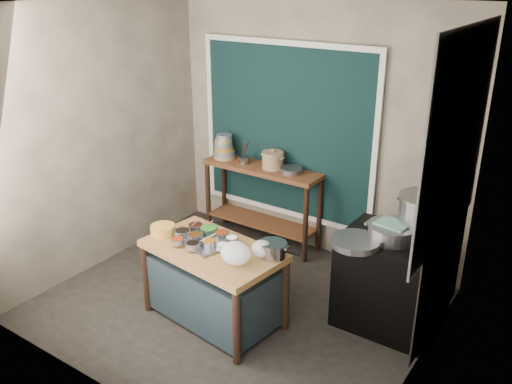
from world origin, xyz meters
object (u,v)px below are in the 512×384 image
Objects in this scene: saucepan at (273,250)px; utensil_cup at (244,160)px; prep_table at (214,284)px; steamer at (392,232)px; condiment_tray at (203,241)px; yellow_basin at (163,230)px; ceramic_crock at (273,161)px; back_counter at (262,204)px; stove_block at (392,283)px; stock_pot at (425,217)px.

utensil_cup is (-1.29, 1.39, 0.17)m from saucepan.
prep_table is 1.66m from steamer.
condiment_tray is at bearing -67.70° from utensil_cup.
saucepan reaches higher than prep_table.
yellow_basin is 0.88× the size of ceramic_crock.
ceramic_crock is (0.37, 0.04, 0.05)m from utensil_cup.
utensil_cup reaches higher than prep_table.
back_counter reaches higher than condiment_tray.
condiment_tray is at bearing 174.38° from prep_table.
ceramic_crock reaches higher than yellow_basin.
prep_table is 0.71m from saucepan.
steamer is at bearing 24.08° from yellow_basin.
back_counter is 6.32× the size of yellow_basin.
condiment_tray is at bearing -151.41° from stove_block.
ceramic_crock is at bearing 118.72° from saucepan.
stock_pot is 0.32m from steamer.
steamer is (-0.04, -0.05, 0.52)m from stove_block.
prep_table is 1.39× the size of stove_block.
condiment_tray is at bearing 10.38° from yellow_basin.
saucepan is (0.53, 0.17, 0.44)m from prep_table.
stove_block is at bearing 55.81° from steamer.
ceramic_crock is at bearing 162.83° from stock_pot.
stock_pot is (2.11, 1.05, 0.28)m from yellow_basin.
utensil_cup is (-0.63, 1.53, 0.23)m from condiment_tray.
steamer is (2.10, -0.76, -0.04)m from utensil_cup.
steamer reaches higher than yellow_basin.
utensil_cup is at bearing 112.30° from condiment_tray.
prep_table is at bearing -166.60° from saucepan.
prep_table is at bearing -71.59° from back_counter.
steamer is at bearing -22.75° from back_counter.
stock_pot is at bearing 26.44° from yellow_basin.
stove_block is 1.75m from condiment_tray.
stove_block is 2.16m from yellow_basin.
yellow_basin is 1.11m from saucepan.
utensil_cup reaches higher than yellow_basin.
condiment_tray is at bearing -172.32° from saucepan.
condiment_tray is at bearing -152.39° from steamer.
ceramic_crock reaches higher than stove_block.
yellow_basin reaches higher than condiment_tray.
prep_table is at bearing -12.71° from condiment_tray.
back_counter reaches higher than saucepan.
stock_pot reaches higher than ceramic_crock.
stock_pot reaches higher than utensil_cup.
yellow_basin is at bearing -153.56° from stock_pot.
steamer is (1.89, 0.85, 0.16)m from yellow_basin.
condiment_tray is 1.90× the size of ceramic_crock.
stock_pot is 1.14× the size of steamer.
back_counter is 0.58m from ceramic_crock.
ceramic_crock is at bearing 156.99° from stove_block.
ceramic_crock reaches higher than utensil_cup.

